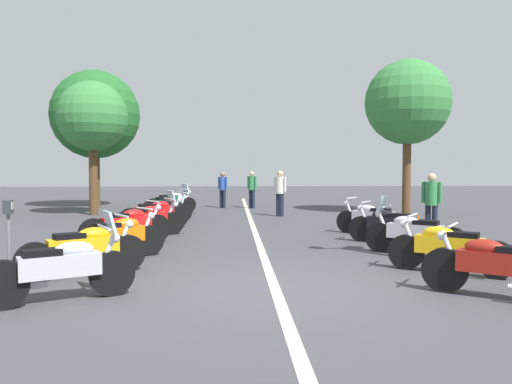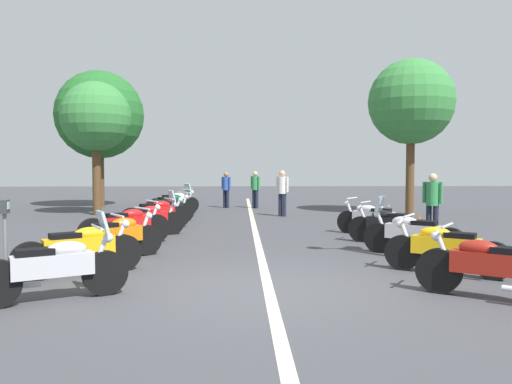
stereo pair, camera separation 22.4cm
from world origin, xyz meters
TOP-DOWN VIEW (x-y plane):
  - ground_plane at (0.00, 0.00)m, footprint 80.00×80.00m
  - lane_centre_stripe at (6.65, 0.00)m, footprint 29.36×0.16m
  - motorcycle_left_row_0 at (-0.57, 2.92)m, footprint 1.09×1.84m
  - motorcycle_left_row_1 at (1.02, 3.09)m, footprint 1.27×1.88m
  - motorcycle_left_row_2 at (2.55, 2.87)m, footprint 1.33×1.66m
  - motorcycle_left_row_3 at (4.31, 3.08)m, footprint 1.39×1.89m
  - motorcycle_left_row_4 at (5.80, 2.89)m, footprint 1.17×1.94m
  - motorcycle_left_row_5 at (7.46, 2.91)m, footprint 1.17×1.91m
  - motorcycle_left_row_6 at (9.01, 2.83)m, footprint 1.43×1.73m
  - motorcycle_left_row_7 at (10.77, 2.92)m, footprint 1.44×1.75m
  - motorcycle_left_row_8 at (12.39, 3.02)m, footprint 1.16×1.88m
  - motorcycle_right_row_0 at (-0.70, -3.00)m, footprint 1.30×1.75m
  - motorcycle_right_row_1 at (0.91, -3.03)m, footprint 1.29×1.79m
  - motorcycle_right_row_2 at (2.69, -3.08)m, footprint 1.36×1.76m
  - motorcycle_right_row_3 at (4.23, -3.09)m, footprint 1.29×1.76m
  - motorcycle_right_row_4 at (5.80, -3.12)m, footprint 1.38×1.73m
  - parking_meter at (0.77, 4.21)m, footprint 0.19×0.15m
  - traffic_cone_0 at (8.16, -4.16)m, footprint 0.36×0.36m
  - traffic_cone_1 at (8.77, -4.18)m, footprint 0.36×0.36m
  - traffic_cone_2 at (5.40, -4.22)m, footprint 0.36×0.36m
  - bystander_0 at (10.98, -1.13)m, footprint 0.37×0.43m
  - bystander_1 at (14.65, -0.24)m, footprint 0.41×0.39m
  - bystander_2 at (5.39, -4.56)m, footprint 0.38×0.42m
  - bystander_3 at (14.89, 1.05)m, footprint 0.38×0.42m
  - roadside_tree_0 at (15.60, 6.79)m, footprint 3.96×3.96m
  - roadside_tree_1 at (11.79, 5.88)m, footprint 2.62×2.62m
  - roadside_tree_2 at (11.67, -6.12)m, footprint 3.25×3.25m

SIDE VIEW (x-z plane):
  - ground_plane at x=0.00m, z-range 0.00..0.00m
  - lane_centre_stripe at x=6.65m, z-range 0.00..0.01m
  - traffic_cone_0 at x=8.16m, z-range -0.02..0.60m
  - traffic_cone_1 at x=8.77m, z-range -0.02..0.60m
  - traffic_cone_2 at x=5.40m, z-range -0.02..0.60m
  - motorcycle_left_row_8 at x=12.39m, z-range -0.04..0.94m
  - motorcycle_right_row_4 at x=5.80m, z-range -0.04..0.95m
  - motorcycle_left_row_6 at x=9.01m, z-range -0.04..0.95m
  - motorcycle_right_row_1 at x=0.91m, z-range -0.04..0.95m
  - motorcycle_left_row_2 at x=2.55m, z-range -0.04..0.95m
  - motorcycle_right_row_3 at x=4.23m, z-range -0.04..0.95m
  - motorcycle_left_row_1 at x=1.02m, z-range -0.04..0.96m
  - motorcycle_left_row_5 at x=7.46m, z-range -0.04..0.96m
  - motorcycle_right_row_0 at x=-0.70m, z-range -0.04..0.96m
  - motorcycle_left_row_4 at x=5.80m, z-range -0.14..1.06m
  - motorcycle_left_row_0 at x=-0.57m, z-range -0.14..1.07m
  - motorcycle_right_row_2 at x=2.69m, z-range -0.14..1.07m
  - motorcycle_left_row_7 at x=10.77m, z-range -0.14..1.07m
  - motorcycle_left_row_3 at x=4.31m, z-range -0.04..0.98m
  - parking_meter at x=0.77m, z-range 0.25..1.54m
  - bystander_3 at x=14.89m, z-range 0.13..1.73m
  - bystander_1 at x=14.65m, z-range 0.14..1.77m
  - bystander_2 at x=5.39m, z-range 0.14..1.80m
  - bystander_0 at x=10.98m, z-range 0.15..1.84m
  - roadside_tree_1 at x=11.79m, z-range 1.18..6.22m
  - roadside_tree_0 at x=15.60m, z-range 1.09..7.26m
  - roadside_tree_2 at x=11.67m, z-range 1.32..7.26m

